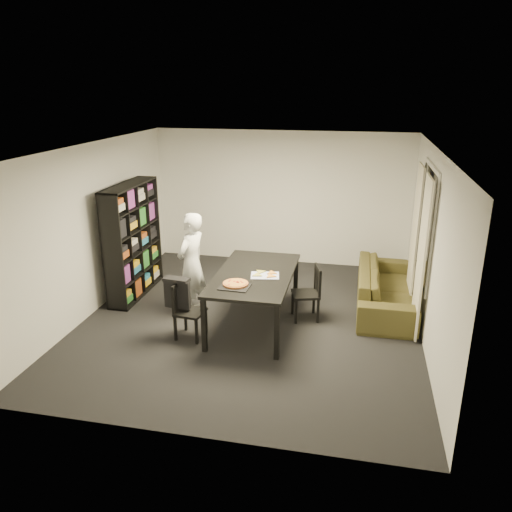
% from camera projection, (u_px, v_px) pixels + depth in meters
% --- Properties ---
extents(room, '(5.01, 5.51, 2.61)m').
position_uv_depth(room, '(251.00, 239.00, 7.24)').
color(room, black).
rests_on(room, ground).
extents(window_pane, '(0.02, 1.40, 1.60)m').
position_uv_depth(window_pane, '(426.00, 224.00, 7.24)').
color(window_pane, black).
rests_on(window_pane, room).
extents(window_frame, '(0.03, 1.52, 1.72)m').
position_uv_depth(window_frame, '(426.00, 224.00, 7.25)').
color(window_frame, white).
rests_on(window_frame, room).
extents(curtain_left, '(0.03, 0.70, 2.25)m').
position_uv_depth(curtain_left, '(421.00, 258.00, 6.90)').
color(curtain_left, silver).
rests_on(curtain_left, room).
extents(curtain_right, '(0.03, 0.70, 2.25)m').
position_uv_depth(curtain_right, '(415.00, 236.00, 7.86)').
color(curtain_right, silver).
rests_on(curtain_right, room).
extents(bookshelf, '(0.35, 1.50, 1.90)m').
position_uv_depth(bookshelf, '(133.00, 240.00, 8.33)').
color(bookshelf, black).
rests_on(bookshelf, room).
extents(dining_table, '(1.09, 1.97, 0.82)m').
position_uv_depth(dining_table, '(255.00, 278.00, 7.28)').
color(dining_table, black).
rests_on(dining_table, room).
extents(chair_left, '(0.42, 0.42, 0.82)m').
position_uv_depth(chair_left, '(185.00, 306.00, 7.01)').
color(chair_left, black).
rests_on(chair_left, room).
extents(chair_right, '(0.49, 0.49, 0.84)m').
position_uv_depth(chair_right, '(311.00, 289.00, 7.56)').
color(chair_right, black).
rests_on(chair_right, room).
extents(draped_jacket, '(0.38, 0.20, 0.45)m').
position_uv_depth(draped_jacket, '(177.00, 292.00, 6.98)').
color(draped_jacket, black).
rests_on(draped_jacket, chair_left).
extents(person, '(0.54, 0.67, 1.61)m').
position_uv_depth(person, '(192.00, 264.00, 7.66)').
color(person, silver).
rests_on(person, room).
extents(baking_tray, '(0.41, 0.34, 0.01)m').
position_uv_depth(baking_tray, '(235.00, 287.00, 6.76)').
color(baking_tray, black).
rests_on(baking_tray, dining_table).
extents(pepperoni_pizza, '(0.35, 0.35, 0.03)m').
position_uv_depth(pepperoni_pizza, '(236.00, 283.00, 6.81)').
color(pepperoni_pizza, '#AB5C31').
rests_on(pepperoni_pizza, dining_table).
extents(kitchen_towel, '(0.45, 0.37, 0.01)m').
position_uv_depth(kitchen_towel, '(265.00, 276.00, 7.15)').
color(kitchen_towel, silver).
rests_on(kitchen_towel, dining_table).
extents(pizza_slices, '(0.45, 0.41, 0.01)m').
position_uv_depth(pizza_slices, '(265.00, 274.00, 7.19)').
color(pizza_slices, gold).
rests_on(pizza_slices, dining_table).
extents(sofa, '(0.87, 2.23, 0.65)m').
position_uv_depth(sofa, '(386.00, 288.00, 8.00)').
color(sofa, '#3C3918').
rests_on(sofa, room).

